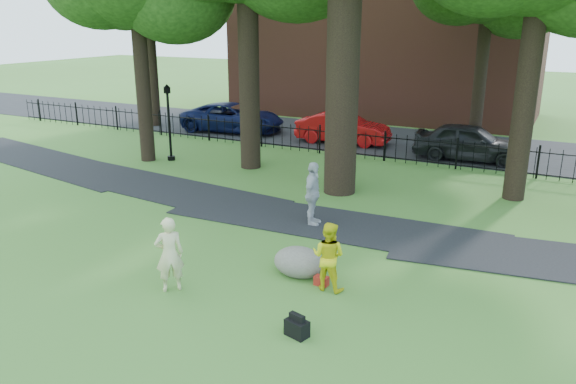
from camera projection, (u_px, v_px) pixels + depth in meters
The scene contains 15 objects.
ground at pixel (231, 268), 13.71m from camera, with size 120.00×120.00×0.00m, color #416E26.
footpath at pixel (331, 224), 16.59m from camera, with size 36.00×2.60×0.03m, color black.
street at pixel (409, 143), 27.30m from camera, with size 80.00×7.00×0.02m, color black.
iron_fence at pixel (384, 147), 23.72m from camera, with size 44.00×0.04×1.20m.
brick_building at pixel (387, 14), 34.04m from camera, with size 18.00×8.00×12.00m, color brown.
woman at pixel (169, 254), 12.35m from camera, with size 0.63×0.41×1.73m, color beige.
man at pixel (328, 256), 12.42m from camera, with size 0.77×0.60×1.58m, color yellow.
pedestrian at pixel (313, 194), 16.27m from camera, with size 1.11×0.46×1.90m, color #B0B0B5.
boulder at pixel (299, 260), 13.27m from camera, with size 1.25×0.94×0.73m, color #5C584C.
lamppost at pixel (169, 124), 23.55m from camera, with size 0.32×0.32×3.22m.
backpack at pixel (297, 328), 10.73m from camera, with size 0.44×0.28×0.33m, color black.
red_bag at pixel (321, 281), 12.79m from camera, with size 0.32×0.20×0.22m, color maroon.
red_sedan at pixel (343, 128), 27.01m from camera, with size 1.56×4.49×1.48m, color #AA0D0D.
navy_van at pixel (233, 117), 29.77m from camera, with size 2.51×5.44×1.51m, color #0B1138.
grey_car at pixel (470, 142), 23.77m from camera, with size 1.86×4.62×1.58m, color black.
Camera 1 is at (6.98, -10.51, 5.86)m, focal length 35.00 mm.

